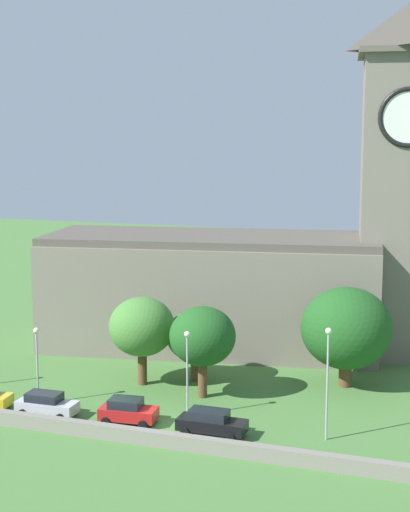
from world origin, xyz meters
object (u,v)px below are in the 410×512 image
Objects in this scene: car_silver at (46,404)px; tree_churchyard at (195,336)px; streetlamp_west_mid at (37,352)px; streetlamp_central at (187,359)px; streetlamp_east_mid at (328,367)px; tree_riverside_east at (203,337)px; tree_riverside_west at (346,328)px; car_black at (211,422)px; church at (267,259)px; tree_by_tower at (142,327)px; car_red at (128,411)px.

car_silver is 13.87m from tree_churchyard.
car_silver is at bearing -46.60° from streetlamp_west_mid.
streetlamp_central reaches higher than car_silver.
car_silver is 20.70m from streetlamp_east_mid.
tree_riverside_west is at bearing 32.31° from tree_riverside_east.
streetlamp_east_mid is (7.59, 1.74, 4.21)m from car_black.
streetlamp_central is (-0.45, -20.12, -4.31)m from church.
streetlamp_east_mid reaches higher than tree_by_tower.
car_black is at bearing -44.48° from streetlamp_central.
car_red is at bearing -72.80° from tree_by_tower.
streetlamp_east_mid is at bearing -26.81° from tree_riverside_east.
tree_riverside_east reaches higher than car_red.
car_black is 0.80× the size of tree_churchyard.
tree_riverside_west is (9.19, -9.28, -3.78)m from church.
tree_by_tower is (-15.80, -4.98, -0.04)m from tree_riverside_west.
tree_riverside_west is at bearing 48.37° from streetlamp_central.
tree_churchyard is (1.09, 10.81, 2.91)m from car_red.
streetlamp_east_mid is 0.94× the size of tree_riverside_west.
church reaches higher than car_silver.
tree_churchyard is at bearing 115.54° from car_black.
church reaches higher than car_red.
car_red is 6.28m from car_black.
tree_by_tower is at bearing 107.20° from car_red.
tree_riverside_east reaches higher than car_silver.
streetlamp_east_mid is (9.90, -21.08, -3.56)m from church.
church is 16.12m from tree_riverside_east.
car_black is at bearing -167.06° from streetlamp_east_mid.
streetlamp_west_mid is 0.93× the size of streetlamp_central.
church is 16.17m from tree_by_tower.
tree_riverside_west is (9.64, 10.85, 0.53)m from streetlamp_central.
car_black is (2.31, -22.83, -7.77)m from church.
streetlamp_east_mid reaches higher than car_silver.
church is at bearing 134.74° from tree_riverside_west.
church is 24.37m from car_red.
church is at bearing 115.16° from streetlamp_east_mid.
tree_riverside_east is at bearing 39.43° from car_silver.
car_silver is at bearing -140.57° from tree_riverside_east.
car_red is 8.86m from streetlamp_west_mid.
streetlamp_west_mid is 0.73× the size of tree_riverside_west.
tree_riverside_west is at bearing 93.44° from streetlamp_east_mid.
tree_riverside_west reaches higher than tree_riverside_east.
tree_riverside_west is at bearing 29.50° from streetlamp_west_mid.
tree_by_tower reaches higher than tree_riverside_east.
tree_riverside_west reaches higher than tree_churchyard.
streetlamp_west_mid is 13.17m from tree_churchyard.
tree_churchyard is (-12.08, -2.68, -1.03)m from tree_riverside_west.
streetlamp_central is at bearing -43.60° from tree_by_tower.
streetlamp_central is 0.89× the size of tree_riverside_east.
church reaches higher than streetlamp_west_mid.
car_black is 0.80× the size of streetlamp_west_mid.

